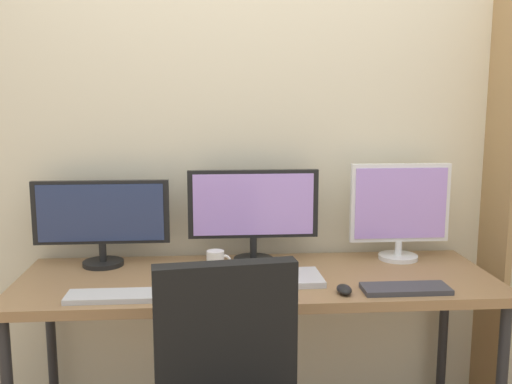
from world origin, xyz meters
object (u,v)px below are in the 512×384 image
at_px(keyboard_left, 112,296).
at_px(computer_mouse, 344,289).
at_px(monitor_center, 253,210).
at_px(monitor_right, 400,209).
at_px(keyboard_right, 406,289).
at_px(laptop_closed, 282,278).
at_px(monitor_left, 101,218).
at_px(desk, 257,289).
at_px(coffee_mug, 216,261).

bearing_deg(keyboard_left, computer_mouse, -0.54).
bearing_deg(keyboard_left, monitor_center, 38.30).
xyz_separation_m(monitor_center, monitor_right, (0.67, -0.00, -0.01)).
bearing_deg(keyboard_right, monitor_right, 75.88).
relative_size(monitor_right, computer_mouse, 4.75).
bearing_deg(laptop_closed, keyboard_left, -168.30).
relative_size(monitor_left, monitor_right, 1.30).
bearing_deg(keyboard_right, desk, 157.67).
bearing_deg(computer_mouse, laptop_closed, 142.71).
bearing_deg(desk, monitor_left, 162.45).
bearing_deg(computer_mouse, keyboard_left, 179.46).
xyz_separation_m(monitor_left, monitor_right, (1.34, 0.00, 0.02)).
xyz_separation_m(computer_mouse, laptop_closed, (-0.22, 0.17, -0.00)).
height_order(monitor_left, monitor_center, monitor_center).
relative_size(monitor_center, keyboard_left, 1.72).
bearing_deg(keyboard_left, desk, 22.33).
xyz_separation_m(monitor_left, coffee_mug, (0.50, -0.13, -0.17)).
xyz_separation_m(monitor_right, laptop_closed, (-0.57, -0.28, -0.22)).
relative_size(monitor_center, keyboard_right, 1.74).
xyz_separation_m(keyboard_right, coffee_mug, (-0.73, 0.32, 0.04)).
relative_size(monitor_left, keyboard_left, 1.75).
xyz_separation_m(desk, monitor_right, (0.67, 0.21, 0.29)).
relative_size(monitor_left, keyboard_right, 1.77).
bearing_deg(monitor_left, computer_mouse, -24.51).
bearing_deg(monitor_right, monitor_left, -180.00).
bearing_deg(desk, laptop_closed, -36.19).
bearing_deg(monitor_right, coffee_mug, -171.44).
xyz_separation_m(monitor_center, computer_mouse, (0.32, -0.45, -0.23)).
distance_m(monitor_right, keyboard_left, 1.33).
bearing_deg(monitor_center, monitor_right, -0.00).
relative_size(monitor_center, laptop_closed, 1.82).
xyz_separation_m(desk, keyboard_right, (0.56, -0.23, 0.06)).
xyz_separation_m(monitor_center, laptop_closed, (0.10, -0.28, -0.23)).
relative_size(desk, coffee_mug, 18.70).
height_order(monitor_right, keyboard_right, monitor_right).
bearing_deg(keyboard_left, coffee_mug, 38.98).
bearing_deg(coffee_mug, monitor_left, 165.82).
bearing_deg(monitor_center, coffee_mug, -143.30).
bearing_deg(keyboard_right, computer_mouse, -178.06).
height_order(monitor_right, laptop_closed, monitor_right).
relative_size(computer_mouse, coffee_mug, 0.91).
xyz_separation_m(keyboard_left, laptop_closed, (0.66, 0.16, 0.00)).
height_order(monitor_center, keyboard_right, monitor_center).
height_order(monitor_right, coffee_mug, monitor_right).
relative_size(desk, laptop_closed, 6.20).
xyz_separation_m(keyboard_left, keyboard_right, (1.12, 0.00, 0.00)).
height_order(monitor_center, laptop_closed, monitor_center).
height_order(monitor_left, coffee_mug, monitor_left).
bearing_deg(monitor_left, monitor_right, 0.00).
distance_m(monitor_left, monitor_right, 1.34).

